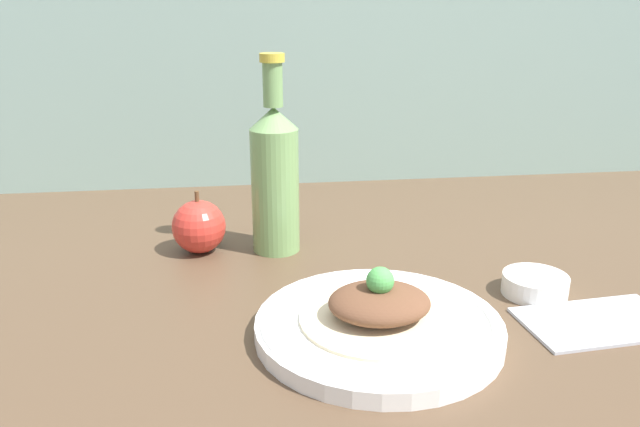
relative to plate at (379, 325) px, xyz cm
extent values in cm
cube|color=brown|center=(1.73, 10.77, -3.26)|extent=(180.00, 110.00, 4.00)
cylinder|color=white|center=(0.00, 0.00, -0.27)|extent=(27.85, 27.85, 1.97)
torus|color=white|center=(0.00, 0.00, 0.42)|extent=(27.00, 27.00, 1.38)
cylinder|color=beige|center=(0.00, 0.00, 0.91)|extent=(17.87, 17.87, 0.40)
ellipsoid|color=brown|center=(0.00, 0.00, 2.85)|extent=(11.45, 9.74, 3.48)
sphere|color=#4CA34C|center=(0.00, 0.00, 5.52)|extent=(3.10, 3.10, 3.10)
cylinder|color=#729E5B|center=(-9.72, 27.24, 7.98)|extent=(7.04, 7.04, 18.48)
cone|color=#729E5B|center=(-9.72, 27.24, 18.80)|extent=(7.04, 7.04, 3.17)
cylinder|color=#729E5B|center=(-9.72, 27.24, 23.46)|extent=(2.82, 2.82, 6.15)
cylinder|color=gold|center=(-9.72, 27.24, 27.13)|extent=(3.52, 3.52, 1.20)
sphere|color=red|center=(-21.17, 27.81, 2.73)|extent=(7.97, 7.97, 7.97)
cylinder|color=brown|center=(-21.17, 27.81, 7.34)|extent=(0.64, 0.64, 1.79)
cube|color=#B7BCC6|center=(26.24, -0.70, -0.86)|extent=(18.75, 11.84, 0.80)
cylinder|color=silver|center=(22.16, 7.63, 0.06)|extent=(8.28, 8.28, 2.64)
camera|label=1|loc=(-14.60, -60.73, 34.60)|focal=35.00mm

